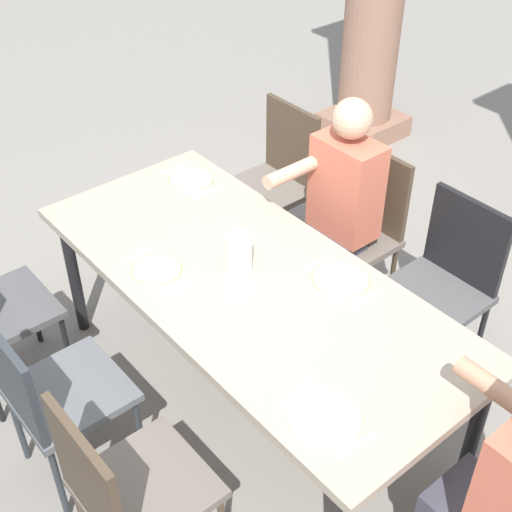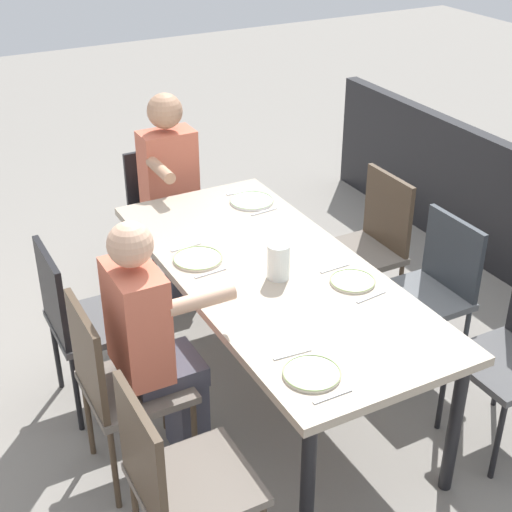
{
  "view_description": "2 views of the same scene",
  "coord_description": "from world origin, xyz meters",
  "px_view_note": "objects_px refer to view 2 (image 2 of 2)",
  "views": [
    {
      "loc": [
        1.79,
        -1.44,
        2.66
      ],
      "look_at": [
        -0.05,
        0.08,
        0.81
      ],
      "focal_mm": 49.45,
      "sensor_mm": 36.0,
      "label": 1
    },
    {
      "loc": [
        -2.76,
        1.56,
        2.61
      ],
      "look_at": [
        0.11,
        0.04,
        0.8
      ],
      "focal_mm": 52.45,
      "sensor_mm": 36.0,
      "label": 2
    }
  ],
  "objects_px": {
    "chair_mid_north": "(118,380)",
    "plate_3": "(252,201)",
    "plate_1": "(353,281)",
    "water_pitcher": "(278,263)",
    "diner_woman_green": "(154,342)",
    "plate_2": "(198,259)",
    "chair_west_north": "(175,477)",
    "dining_table": "(273,281)",
    "chair_mid_south": "(431,285)",
    "chair_east_north": "(80,316)",
    "chair_head_east": "(164,206)",
    "chair_east_south": "(370,240)",
    "diner_man_white": "(173,188)",
    "plate_0": "(312,373)"
  },
  "relations": [
    {
      "from": "plate_1",
      "to": "water_pitcher",
      "type": "xyz_separation_m",
      "value": [
        0.21,
        0.29,
        0.07
      ]
    },
    {
      "from": "chair_west_north",
      "to": "diner_woman_green",
      "type": "xyz_separation_m",
      "value": [
        0.64,
        -0.18,
        0.14
      ]
    },
    {
      "from": "chair_west_north",
      "to": "plate_3",
      "type": "height_order",
      "value": "chair_west_north"
    },
    {
      "from": "diner_man_white",
      "to": "diner_woman_green",
      "type": "bearing_deg",
      "value": 154.6
    },
    {
      "from": "chair_mid_north",
      "to": "chair_head_east",
      "type": "distance_m",
      "value": 1.86
    },
    {
      "from": "dining_table",
      "to": "chair_head_east",
      "type": "bearing_deg",
      "value": 0.0
    },
    {
      "from": "diner_man_white",
      "to": "chair_west_north",
      "type": "bearing_deg",
      "value": 157.46
    },
    {
      "from": "chair_east_south",
      "to": "plate_0",
      "type": "height_order",
      "value": "chair_east_south"
    },
    {
      "from": "chair_west_north",
      "to": "plate_1",
      "type": "distance_m",
      "value": 1.3
    },
    {
      "from": "diner_man_white",
      "to": "plate_3",
      "type": "xyz_separation_m",
      "value": [
        -0.54,
        -0.28,
        0.07
      ]
    },
    {
      "from": "chair_mid_north",
      "to": "plate_2",
      "type": "height_order",
      "value": "chair_mid_north"
    },
    {
      "from": "chair_mid_north",
      "to": "diner_man_white",
      "type": "distance_m",
      "value": 1.71
    },
    {
      "from": "chair_mid_south",
      "to": "plate_3",
      "type": "bearing_deg",
      "value": 32.85
    },
    {
      "from": "chair_mid_north",
      "to": "plate_3",
      "type": "relative_size",
      "value": 3.65
    },
    {
      "from": "chair_west_north",
      "to": "chair_east_north",
      "type": "relative_size",
      "value": 1.01
    },
    {
      "from": "chair_mid_north",
      "to": "dining_table",
      "type": "bearing_deg",
      "value": -78.24
    },
    {
      "from": "plate_2",
      "to": "chair_east_south",
      "type": "bearing_deg",
      "value": -83.93
    },
    {
      "from": "diner_woman_green",
      "to": "plate_2",
      "type": "distance_m",
      "value": 0.62
    },
    {
      "from": "chair_east_north",
      "to": "plate_1",
      "type": "bearing_deg",
      "value": -120.13
    },
    {
      "from": "chair_east_north",
      "to": "plate_3",
      "type": "xyz_separation_m",
      "value": [
        0.36,
        -1.15,
        0.23
      ]
    },
    {
      "from": "dining_table",
      "to": "plate_0",
      "type": "bearing_deg",
      "value": 161.4
    },
    {
      "from": "chair_east_north",
      "to": "chair_east_south",
      "type": "xyz_separation_m",
      "value": [
        -0.0,
        -1.76,
        -0.01
      ]
    },
    {
      "from": "chair_head_east",
      "to": "diner_woman_green",
      "type": "relative_size",
      "value": 0.67
    },
    {
      "from": "chair_mid_south",
      "to": "chair_head_east",
      "type": "relative_size",
      "value": 1.04
    },
    {
      "from": "dining_table",
      "to": "diner_woman_green",
      "type": "height_order",
      "value": "diner_woman_green"
    },
    {
      "from": "dining_table",
      "to": "chair_east_north",
      "type": "xyz_separation_m",
      "value": [
        0.39,
        0.88,
        -0.16
      ]
    },
    {
      "from": "chair_mid_north",
      "to": "chair_mid_south",
      "type": "distance_m",
      "value": 1.75
    },
    {
      "from": "chair_mid_south",
      "to": "chair_head_east",
      "type": "bearing_deg",
      "value": 28.02
    },
    {
      "from": "chair_west_north",
      "to": "diner_man_white",
      "type": "xyz_separation_m",
      "value": [
        2.11,
        -0.88,
        0.16
      ]
    },
    {
      "from": "plate_1",
      "to": "plate_2",
      "type": "bearing_deg",
      "value": 45.76
    },
    {
      "from": "chair_head_east",
      "to": "plate_1",
      "type": "relative_size",
      "value": 3.94
    },
    {
      "from": "chair_east_north",
      "to": "water_pitcher",
      "type": "relative_size",
      "value": 5.19
    },
    {
      "from": "dining_table",
      "to": "diner_man_white",
      "type": "relative_size",
      "value": 1.62
    },
    {
      "from": "dining_table",
      "to": "chair_west_north",
      "type": "height_order",
      "value": "chair_west_north"
    },
    {
      "from": "plate_1",
      "to": "water_pitcher",
      "type": "distance_m",
      "value": 0.36
    },
    {
      "from": "plate_3",
      "to": "water_pitcher",
      "type": "height_order",
      "value": "water_pitcher"
    },
    {
      "from": "plate_0",
      "to": "chair_west_north",
      "type": "bearing_deg",
      "value": 93.75
    },
    {
      "from": "dining_table",
      "to": "plate_3",
      "type": "height_order",
      "value": "plate_3"
    },
    {
      "from": "diner_woman_green",
      "to": "plate_3",
      "type": "height_order",
      "value": "diner_woman_green"
    },
    {
      "from": "diner_woman_green",
      "to": "plate_0",
      "type": "height_order",
      "value": "diner_woman_green"
    },
    {
      "from": "diner_man_white",
      "to": "plate_1",
      "type": "xyz_separation_m",
      "value": [
        -1.56,
        -0.28,
        0.07
      ]
    },
    {
      "from": "chair_mid_south",
      "to": "water_pitcher",
      "type": "relative_size",
      "value": 4.99
    },
    {
      "from": "chair_east_south",
      "to": "diner_woman_green",
      "type": "distance_m",
      "value": 1.69
    },
    {
      "from": "dining_table",
      "to": "plate_3",
      "type": "distance_m",
      "value": 0.8
    },
    {
      "from": "chair_west_north",
      "to": "plate_1",
      "type": "xyz_separation_m",
      "value": [
        0.55,
        -1.16,
        0.23
      ]
    },
    {
      "from": "chair_mid_south",
      "to": "plate_0",
      "type": "height_order",
      "value": "chair_mid_south"
    },
    {
      "from": "chair_mid_south",
      "to": "chair_east_south",
      "type": "relative_size",
      "value": 0.97
    },
    {
      "from": "plate_2",
      "to": "plate_0",
      "type": "bearing_deg",
      "value": -179.03
    },
    {
      "from": "dining_table",
      "to": "plate_1",
      "type": "relative_size",
      "value": 9.62
    },
    {
      "from": "chair_west_north",
      "to": "chair_mid_south",
      "type": "relative_size",
      "value": 1.05
    }
  ]
}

